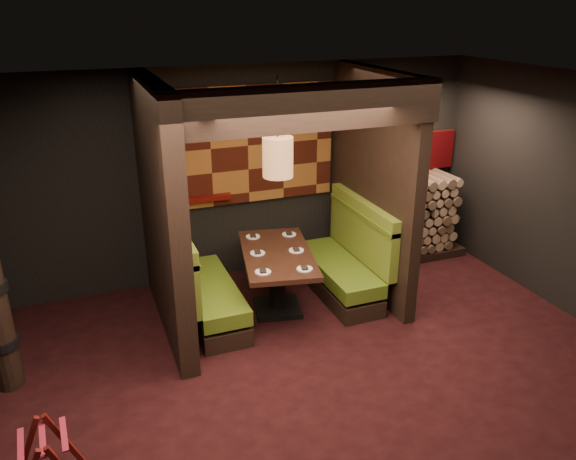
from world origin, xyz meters
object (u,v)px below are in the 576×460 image
Objects in this scene: pendant_lamp at (278,157)px; firewood_stack at (406,218)px; dining_table at (277,270)px; booth_bench_left at (202,289)px; booth_bench_right at (345,264)px.

firewood_stack is at bearing 20.54° from pendant_lamp.
dining_table is at bearing -160.54° from firewood_stack.
dining_table is 0.94× the size of firewood_stack.
dining_table is 1.46× the size of pendant_lamp.
booth_bench_left is 0.92× the size of firewood_stack.
dining_table is (-0.98, -0.13, 0.15)m from booth_bench_right.
booth_bench_right is at bearing 10.15° from pendant_lamp.
pendant_lamp is at bearing -90.00° from dining_table.
pendant_lamp is at bearing -169.85° from booth_bench_right.
booth_bench_left and booth_bench_right have the same top height.
pendant_lamp is (0.91, -0.18, 1.57)m from booth_bench_left.
pendant_lamp reaches higher than booth_bench_left.
booth_bench_left is at bearing -167.83° from firewood_stack.
booth_bench_right is 1.54m from firewood_stack.
booth_bench_left is 1.00× the size of booth_bench_right.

